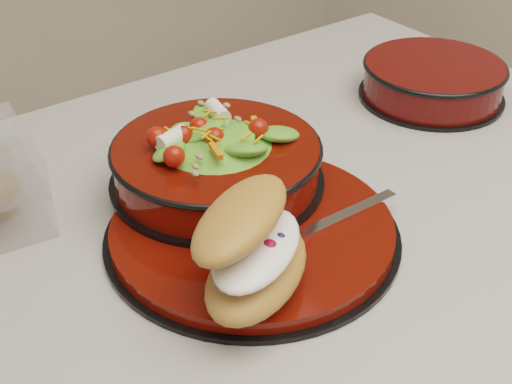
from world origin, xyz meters
TOP-DOWN VIEW (x-y plane):
  - dinner_plate at (0.03, -0.05)m, footprint 0.31×0.31m
  - salad_bowl at (0.05, 0.04)m, footprint 0.24×0.24m
  - croissant at (-0.02, -0.13)m, footprint 0.17×0.16m
  - fork at (0.09, -0.10)m, footprint 0.18×0.02m
  - extra_bowl at (0.44, 0.06)m, footprint 0.21×0.21m

SIDE VIEW (x-z plane):
  - dinner_plate at x=0.03m, z-range 0.90..0.92m
  - fork at x=0.09m, z-range 0.92..0.92m
  - extra_bowl at x=0.44m, z-range 0.90..0.96m
  - salad_bowl at x=0.05m, z-range 0.91..1.01m
  - croissant at x=-0.02m, z-range 0.92..1.01m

